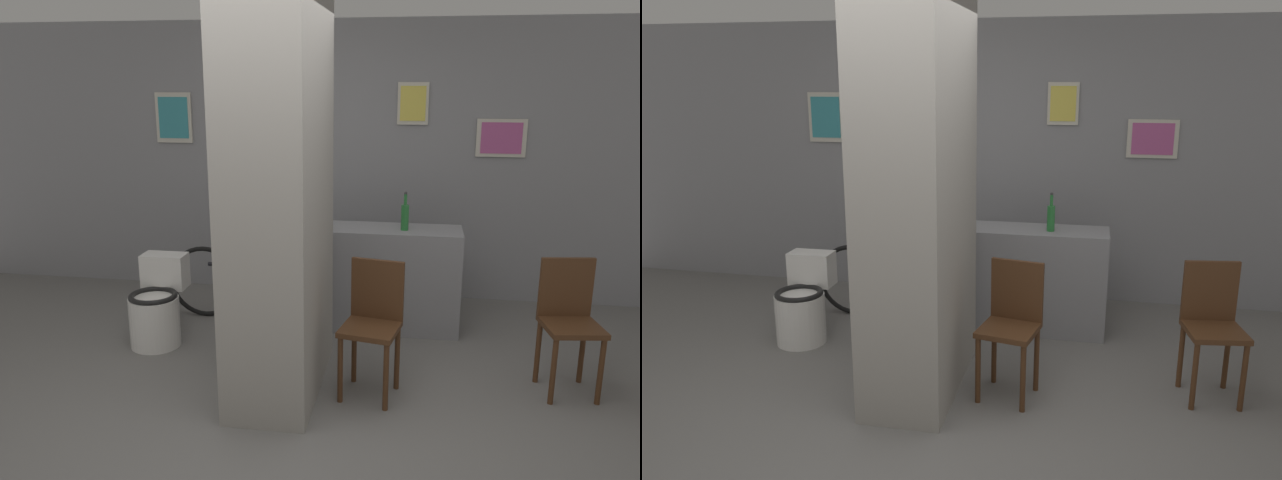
{
  "view_description": "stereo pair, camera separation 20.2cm",
  "coord_description": "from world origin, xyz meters",
  "views": [
    {
      "loc": [
        0.79,
        -3.27,
        2.08
      ],
      "look_at": [
        0.1,
        1.0,
        0.95
      ],
      "focal_mm": 35.0,
      "sensor_mm": 36.0,
      "label": 1
    },
    {
      "loc": [
        0.99,
        -3.24,
        2.08
      ],
      "look_at": [
        0.1,
        1.0,
        0.95
      ],
      "focal_mm": 35.0,
      "sensor_mm": 36.0,
      "label": 2
    }
  ],
  "objects": [
    {
      "name": "bottle_tall",
      "position": [
        0.68,
        1.72,
        0.99
      ],
      "size": [
        0.06,
        0.06,
        0.32
      ],
      "color": "#267233",
      "rests_on": "counter_shelf"
    },
    {
      "name": "bicycle",
      "position": [
        -0.53,
        1.75,
        0.34
      ],
      "size": [
        1.7,
        0.42,
        0.7
      ],
      "color": "black",
      "rests_on": "ground_plane"
    },
    {
      "name": "chair_by_doorway",
      "position": [
        1.81,
        0.85,
        0.51
      ],
      "size": [
        0.41,
        0.41,
        0.91
      ],
      "rotation": [
        0.0,
        0.0,
        0.15
      ],
      "color": "#4C2D19",
      "rests_on": "ground_plane"
    },
    {
      "name": "chair_near_pillar",
      "position": [
        0.52,
        0.61,
        0.51
      ],
      "size": [
        0.42,
        0.42,
        0.91
      ],
      "rotation": [
        0.0,
        0.0,
        -0.19
      ],
      "color": "#4C2D19",
      "rests_on": "ground_plane"
    },
    {
      "name": "toilet",
      "position": [
        -1.25,
        1.14,
        0.29
      ],
      "size": [
        0.4,
        0.56,
        0.68
      ],
      "color": "white",
      "rests_on": "ground_plane"
    },
    {
      "name": "ground_plane",
      "position": [
        0.0,
        0.0,
        0.0
      ],
      "size": [
        14.0,
        14.0,
        0.0
      ],
      "primitive_type": "plane",
      "color": "slate"
    },
    {
      "name": "wall_back",
      "position": [
        0.0,
        2.63,
        1.3
      ],
      "size": [
        8.0,
        0.09,
        2.6
      ],
      "color": "gray",
      "rests_on": "ground_plane"
    },
    {
      "name": "pillar_center",
      "position": [
        -0.1,
        0.6,
        1.3
      ],
      "size": [
        0.57,
        1.19,
        2.6
      ],
      "color": "gray",
      "rests_on": "ground_plane"
    },
    {
      "name": "counter_shelf",
      "position": [
        0.49,
        1.76,
        0.44
      ],
      "size": [
        1.33,
        0.44,
        0.87
      ],
      "color": "gray",
      "rests_on": "ground_plane"
    }
  ]
}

